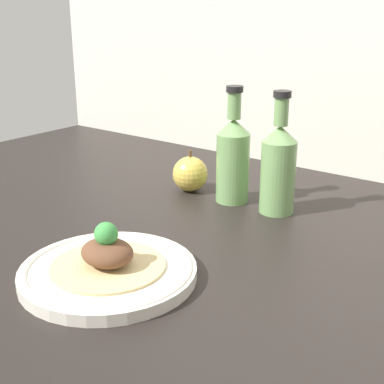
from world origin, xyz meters
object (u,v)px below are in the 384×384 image
at_px(cider_bottle_left, 233,157).
at_px(apple, 190,174).
at_px(cider_bottle_right, 278,166).
at_px(plated_food, 107,255).
at_px(plate, 108,271).

bearing_deg(cider_bottle_left, apple, -178.73).
bearing_deg(cider_bottle_right, plated_food, -99.34).
height_order(plated_food, cider_bottle_left, cider_bottle_left).
relative_size(plate, plated_food, 1.54).
xyz_separation_m(plated_food, apple, (-0.15, 0.39, -0.00)).
xyz_separation_m(plated_food, cider_bottle_left, (-0.04, 0.39, 0.05)).
height_order(cider_bottle_left, apple, cider_bottle_left).
relative_size(cider_bottle_left, apple, 2.59).
distance_m(plate, plated_food, 0.03).
distance_m(plate, cider_bottle_right, 0.40).
relative_size(plated_food, cider_bottle_left, 0.72).
xyz_separation_m(cider_bottle_right, apple, (-0.21, -0.00, -0.05)).
height_order(plate, apple, apple).
bearing_deg(plated_food, cider_bottle_left, 95.73).
bearing_deg(cider_bottle_right, cider_bottle_left, 180.00).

